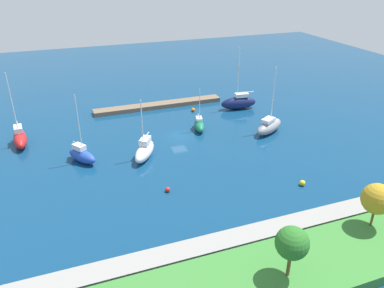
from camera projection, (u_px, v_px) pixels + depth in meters
The scene contains 15 objects.
water at pixel (179, 136), 64.30m from camera, with size 160.00×160.00×0.00m, color navy.
pier_dock at pixel (159, 105), 76.70m from camera, with size 26.31×2.55×0.82m, color brown.
breakwater at pixel (260, 234), 40.67m from camera, with size 74.39×2.64×1.01m, color gray.
shoreline_park at pixel (290, 271), 35.74m from camera, with size 48.66×8.16×1.18m, color #387A33.
park_tree_east at pixel (377, 199), 39.39m from camera, with size 3.34×3.34×5.13m.
park_tree_mideast at pixel (292, 243), 32.89m from camera, with size 3.05×3.05×5.26m.
sailboat_red_lone_north at pixel (20, 138), 60.66m from camera, with size 2.49×6.75×12.19m.
sailboat_gray_near_pier at pixel (269, 126), 65.07m from camera, with size 7.18×5.50×11.59m.
sailboat_navy_inner_mooring at pixel (239, 102), 75.35m from camera, with size 7.51×3.07×12.43m.
sailboat_green_off_beacon at pixel (199, 125), 66.15m from camera, with size 2.72×5.01×7.59m.
sailboat_blue_lone_south at pixel (82, 155), 55.70m from camera, with size 4.63×5.65×10.60m.
sailboat_white_mid_basin at pixel (145, 150), 56.73m from camera, with size 5.18×6.54×9.48m.
mooring_buoy_orange at pixel (193, 110), 74.50m from camera, with size 0.75×0.75×0.75m, color orange.
mooring_buoy_red at pixel (168, 189), 48.82m from camera, with size 0.65×0.65×0.65m, color red.
mooring_buoy_yellow at pixel (302, 183), 50.13m from camera, with size 0.76×0.76×0.76m, color yellow.
Camera 1 is at (17.99, 55.43, 27.29)m, focal length 35.09 mm.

